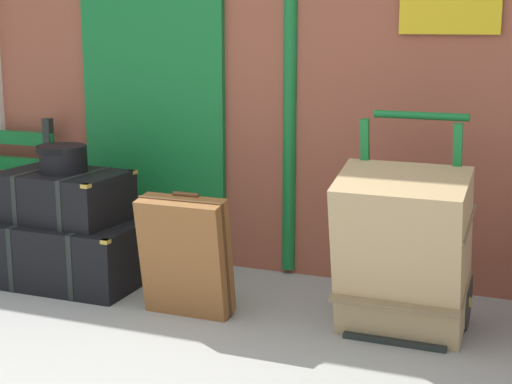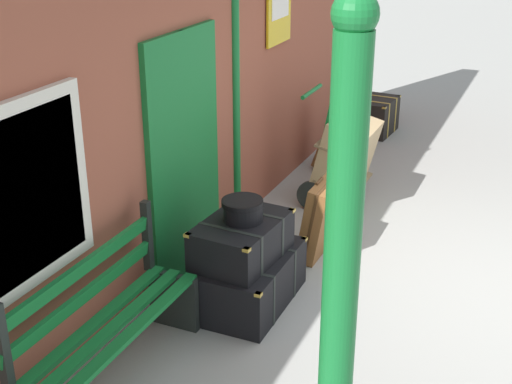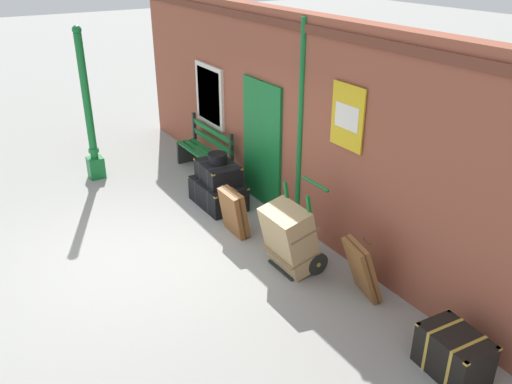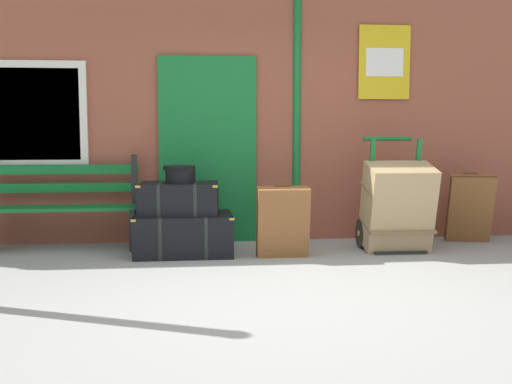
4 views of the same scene
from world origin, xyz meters
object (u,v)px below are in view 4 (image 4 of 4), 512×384
porters_trolley (392,224)px  suitcase_umber (283,222)px  steamer_trunk_base (183,234)px  platform_bench (62,208)px  large_brown_trunk (397,207)px  steamer_trunk_middle (179,198)px  suitcase_tan (470,208)px  round_hatbox (180,173)px

porters_trolley → suitcase_umber: 1.28m
suitcase_umber → steamer_trunk_base: bearing=165.6°
platform_bench → large_brown_trunk: (3.53, -0.53, 0.03)m
steamer_trunk_base → large_brown_trunk: large_brown_trunk is taller
porters_trolley → large_brown_trunk: porters_trolley is taller
steamer_trunk_base → large_brown_trunk: size_ratio=1.06×
steamer_trunk_middle → suitcase_umber: same height
platform_bench → suitcase_tan: size_ratio=2.01×
suitcase_umber → suitcase_tan: bearing=14.3°
platform_bench → steamer_trunk_base: bearing=-18.4°
porters_trolley → suitcase_tan: 1.02m
porters_trolley → suitcase_tan: (0.98, 0.23, 0.12)m
platform_bench → round_hatbox: bearing=-17.6°
steamer_trunk_middle → steamer_trunk_base: bearing=-39.2°
porters_trolley → steamer_trunk_middle: bearing=-178.9°
steamer_trunk_base → suitcase_tan: (3.22, 0.31, 0.18)m
platform_bench → suitcase_umber: size_ratio=2.15×
suitcase_tan → suitcase_umber: bearing=-165.7°
platform_bench → steamer_trunk_base: (1.30, -0.43, -0.23)m
round_hatbox → suitcase_umber: bearing=-15.4°
platform_bench → suitcase_umber: bearing=-16.7°
steamer_trunk_base → round_hatbox: 0.63m
large_brown_trunk → suitcase_tan: bearing=22.4°
suitcase_tan → steamer_trunk_middle: bearing=-175.1°
steamer_trunk_middle → round_hatbox: (0.01, -0.01, 0.26)m
round_hatbox → porters_trolley: 2.33m
steamer_trunk_middle → suitcase_umber: (1.04, -0.29, -0.22)m
suitcase_umber → suitcase_tan: suitcase_tan is taller
steamer_trunk_base → porters_trolley: porters_trolley is taller
suitcase_umber → steamer_trunk_middle: bearing=164.4°
platform_bench → round_hatbox: 1.39m
platform_bench → steamer_trunk_middle: platform_bench is taller
porters_trolley → platform_bench: bearing=174.3°
porters_trolley → suitcase_umber: (-1.24, -0.33, 0.09)m
steamer_trunk_base → round_hatbox: bearing=134.1°
platform_bench → steamer_trunk_base: 1.39m
platform_bench → suitcase_tan: platform_bench is taller
porters_trolley → suitcase_tan: bearing=13.3°
platform_bench → suitcase_tan: (4.52, -0.12, -0.05)m
porters_trolley → large_brown_trunk: (0.00, -0.17, 0.21)m
steamer_trunk_base → porters_trolley: size_ratio=0.84×
platform_bench → porters_trolley: bearing=-5.7°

